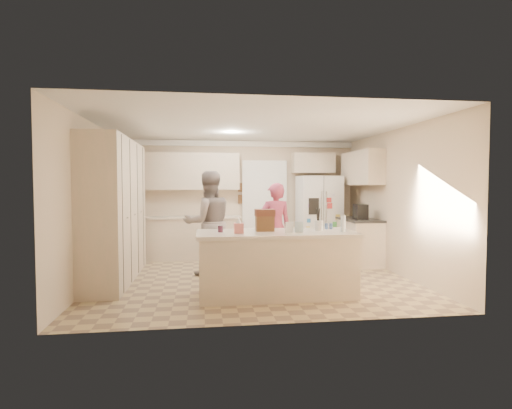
{
  "coord_description": "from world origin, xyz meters",
  "views": [
    {
      "loc": [
        -0.84,
        -6.74,
        1.59
      ],
      "look_at": [
        0.1,
        0.35,
        1.25
      ],
      "focal_mm": 28.0,
      "sensor_mm": 36.0,
      "label": 1
    }
  ],
  "objects": [
    {
      "name": "back_base_cab",
      "position": [
        -1.15,
        2.0,
        0.44
      ],
      "size": [
        2.2,
        0.6,
        0.88
      ],
      "primitive_type": "cube",
      "color": "beige",
      "rests_on": "floor"
    },
    {
      "name": "fridge_dispenser",
      "position": [
        1.49,
        1.48,
        1.15
      ],
      "size": [
        0.22,
        0.03,
        0.35
      ],
      "primitive_type": "cube",
      "color": "black",
      "rests_on": "refrigerator"
    },
    {
      "name": "crown_back",
      "position": [
        0.0,
        2.26,
        2.53
      ],
      "size": [
        5.2,
        0.08,
        0.12
      ],
      "primitive_type": "cube",
      "color": "white",
      "rests_on": "wall_back"
    },
    {
      "name": "island_top",
      "position": [
        0.2,
        -1.1,
        0.9
      ],
      "size": [
        2.28,
        0.96,
        0.05
      ],
      "primitive_type": "cube",
      "color": "beige",
      "rests_on": "island_base"
    },
    {
      "name": "wall_front",
      "position": [
        0.0,
        -2.31,
        1.3
      ],
      "size": [
        5.2,
        0.02,
        2.6
      ],
      "primitive_type": "cube",
      "color": "beige",
      "rests_on": "ground"
    },
    {
      "name": "utensil_crock",
      "position": [
        0.85,
        -1.05,
        1.0
      ],
      "size": [
        0.13,
        0.13,
        0.15
      ],
      "primitive_type": "cylinder",
      "color": "white",
      "rests_on": "island_top"
    },
    {
      "name": "shaker_pepper",
      "position": [
        1.09,
        -0.88,
        0.97
      ],
      "size": [
        0.05,
        0.05,
        0.09
      ],
      "primitive_type": "cylinder",
      "color": "#3F5B99",
      "rests_on": "island_top"
    },
    {
      "name": "fridge_handle_r",
      "position": [
        1.76,
        1.48,
        1.05
      ],
      "size": [
        0.02,
        0.02,
        0.85
      ],
      "primitive_type": "cylinder",
      "color": "silver",
      "rests_on": "refrigerator"
    },
    {
      "name": "tissue_box",
      "position": [
        -0.35,
        -1.2,
        1.0
      ],
      "size": [
        0.13,
        0.13,
        0.14
      ],
      "primitive_type": "cube",
      "color": "#E1736E",
      "rests_on": "island_top"
    },
    {
      "name": "pantry_bank",
      "position": [
        -2.3,
        0.2,
        1.18
      ],
      "size": [
        0.6,
        2.6,
        2.35
      ],
      "primitive_type": "cube",
      "color": "beige",
      "rests_on": "floor"
    },
    {
      "name": "wall_back",
      "position": [
        0.0,
        2.31,
        1.3
      ],
      "size": [
        5.2,
        0.02,
        2.6
      ],
      "primitive_type": "cube",
      "color": "beige",
      "rests_on": "ground"
    },
    {
      "name": "water_bottle",
      "position": [
        1.15,
        -1.25,
        1.04
      ],
      "size": [
        0.07,
        0.07,
        0.24
      ],
      "primitive_type": "cylinder",
      "color": "silver",
      "rests_on": "island_top"
    },
    {
      "name": "dollhouse_body",
      "position": [
        0.05,
        -1.0,
        1.04
      ],
      "size": [
        0.26,
        0.18,
        0.22
      ],
      "primitive_type": "cube",
      "color": "brown",
      "rests_on": "island_top"
    },
    {
      "name": "wall_right",
      "position": [
        2.61,
        0.0,
        1.3
      ],
      "size": [
        0.02,
        4.6,
        2.6
      ],
      "primitive_type": "cube",
      "color": "beige",
      "rests_on": "ground"
    },
    {
      "name": "shaker_salt",
      "position": [
        1.02,
        -0.88,
        0.97
      ],
      "size": [
        0.05,
        0.05,
        0.09
      ],
      "primitive_type": "cylinder",
      "color": "#3F5B99",
      "rests_on": "island_top"
    },
    {
      "name": "fridge_magnets",
      "position": [
        1.71,
        1.49,
        0.9
      ],
      "size": [
        0.76,
        0.02,
        1.44
      ],
      "primitive_type": null,
      "color": "tan",
      "rests_on": "refrigerator"
    },
    {
      "name": "ceiling",
      "position": [
        0.0,
        0.0,
        2.61
      ],
      "size": [
        5.2,
        4.6,
        0.02
      ],
      "primitive_type": "cube",
      "color": "white",
      "rests_on": "wall_back"
    },
    {
      "name": "doorway_casing",
      "position": [
        0.55,
        2.24,
        1.05
      ],
      "size": [
        1.02,
        0.03,
        2.22
      ],
      "primitive_type": "cube",
      "color": "white",
      "rests_on": "floor"
    },
    {
      "name": "wall_frame_lower",
      "position": [
        0.02,
        2.27,
        1.28
      ],
      "size": [
        0.15,
        0.02,
        0.2
      ],
      "primitive_type": "cube",
      "color": "brown",
      "rests_on": "wall_back"
    },
    {
      "name": "fridge_handle_l",
      "position": [
        1.66,
        1.48,
        1.05
      ],
      "size": [
        0.02,
        0.02,
        0.85
      ],
      "primitive_type": "cylinder",
      "color": "silver",
      "rests_on": "refrigerator"
    },
    {
      "name": "tissue_plume",
      "position": [
        -0.35,
        -1.2,
        1.1
      ],
      "size": [
        0.08,
        0.08,
        0.08
      ],
      "primitive_type": "cone",
      "color": "white",
      "rests_on": "tissue_box"
    },
    {
      "name": "fridge_seam",
      "position": [
        1.71,
        1.49,
        0.9
      ],
      "size": [
        0.02,
        0.02,
        1.78
      ],
      "primitive_type": "cube",
      "color": "gray",
      "rests_on": "refrigerator"
    },
    {
      "name": "teen_girl",
      "position": [
        0.46,
        0.42,
        0.82
      ],
      "size": [
        0.63,
        0.44,
        1.64
      ],
      "primitive_type": "imported",
      "rotation": [
        0.0,
        0.0,
        3.23
      ],
      "color": "#B84666",
      "rests_on": "floor"
    },
    {
      "name": "coffee_maker",
      "position": [
        2.25,
        0.8,
        1.07
      ],
      "size": [
        0.22,
        0.28,
        0.3
      ],
      "primitive_type": "cube",
      "color": "black",
      "rests_on": "right_countertop"
    },
    {
      "name": "jam_jar",
      "position": [
        -0.6,
        -1.05,
        0.97
      ],
      "size": [
        0.07,
        0.07,
        0.09
      ],
      "primitive_type": "cylinder",
      "color": "#59263F",
      "rests_on": "island_top"
    },
    {
      "name": "greeting_card_b",
      "position": [
        0.5,
        -1.25,
        1.01
      ],
      "size": [
        0.12,
        0.05,
        0.16
      ],
      "primitive_type": "cube",
      "rotation": [
        0.15,
        0.0,
        -0.1
      ],
      "color": "silver",
      "rests_on": "island_top"
    },
    {
      "name": "back_upper_cab",
      "position": [
        -1.15,
        2.12,
        1.9
      ],
      "size": [
        2.2,
        0.35,
        0.8
      ],
      "primitive_type": "cube",
      "color": "beige",
      "rests_on": "wall_back"
    },
    {
      "name": "right_countertop",
      "position": [
        2.29,
        1.0,
        0.9
      ],
      "size": [
        0.63,
        1.24,
        0.04
      ],
      "primitive_type": "cube",
      "color": "#2D2B28",
      "rests_on": "right_base_cab"
    },
    {
      "name": "greeting_card_a",
      "position": [
        0.35,
        -1.3,
        1.01
      ],
      "size": [
        0.12,
        0.06,
        0.16
      ],
      "primitive_type": "cube",
      "rotation": [
        0.15,
        0.0,
        0.2
      ],
      "color": "white",
      "rests_on": "island_top"
    },
    {
      "name": "right_base_cab",
      "position": [
        2.3,
        1.0,
        0.44
      ],
      "size": [
        0.6,
        1.2,
        0.88
      ],
      "primitive_type": "cube",
      "color": "beige",
      "rests_on": "floor"
    },
    {
      "name": "back_countertop",
      "position": [
        -1.15,
        1.99,
        0.9
      ],
      "size": [
        2.24,
        0.63,
        0.04
      ],
      "primitive_type": "cube",
      "color": "beige",
      "rests_on": "back_base_cab"
    },
    {
      "name": "dollhouse_roof",
      "position": [
        0.05,
        -1.0,
        1.2
      ],
      "size": [
        0.28,
        0.2,
        0.1
      ],
      "primitive_type": "cube",
      "color": "#592D1E",
      "rests_on": "dollhouse_body"
    },
    {
      "name": "right_upper_cab",
      "position": [
        2.43,
        1.2,
        1.95
      ],
      "size": [
        0.35,
        1.5,
        0.7
      ],
      "primitive_type": "cube",
      "color": "beige",
      "rests_on": "wall_right"
    },
    {
      "name": "over_fridge_cab",
      "position": [
        1.65,
        2.12,
        2.1
      ],
      "size": [
        0.95,
        0.35,
        0.45
      ],
      "primitive_type": "cube",
      "color": "beige",
      "rests_on": "wall_back"
    },
    {
      "name": "island_base",
      "position": [
        0.2,
        -1.1,
        0.44
      ],
      "size": [
        2.2,
        0.9,
        0.88
      ],
      "primitive_type": "cube",
      "color": "beige",
      "rests_on": "floor"
    },
    {
      "name": "teen_boy",
      "position": [
        -0.75,
        0.39,
        0.92
      ],
      "size": [
        1.04,
        0.9,
        1.85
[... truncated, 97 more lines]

